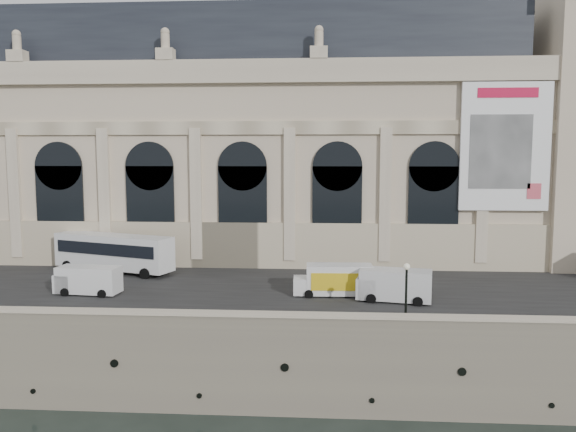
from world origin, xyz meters
name	(u,v)px	position (x,y,z in m)	size (l,w,h in m)	color
ground	(256,416)	(0.00, 0.00, 0.00)	(260.00, 260.00, 0.00)	black
quay	(288,271)	(0.00, 35.00, 3.00)	(160.00, 70.00, 6.00)	#776E5C
street	(274,285)	(0.00, 14.00, 6.03)	(160.00, 24.00, 0.06)	#2D2D2D
parapet	(257,322)	(0.00, 0.60, 6.62)	(160.00, 1.40, 1.21)	#776E5C
museum	(237,142)	(-5.98, 30.86, 19.72)	(69.00, 18.70, 29.10)	beige
bus_left	(113,251)	(-17.15, 18.93, 8.21)	(13.53, 7.12, 3.95)	silver
van_b	(85,280)	(-16.18, 9.72, 7.27)	(5.74, 2.72, 2.48)	silver
van_c	(391,285)	(10.22, 9.01, 7.38)	(6.40, 3.42, 2.71)	silver
box_truck	(335,280)	(5.60, 10.63, 7.38)	(6.85, 2.60, 2.73)	silver
lamp_right	(406,295)	(10.47, 2.17, 8.27)	(0.46, 0.46, 4.56)	black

